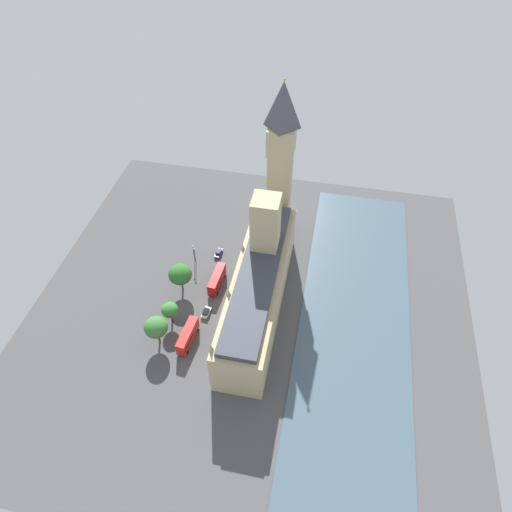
# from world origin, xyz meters

# --- Properties ---
(ground_plane) EXTENTS (126.75, 126.75, 0.00)m
(ground_plane) POSITION_xyz_m (0.00, 0.00, 0.00)
(ground_plane) COLOR #4C4C4F
(river_thames) EXTENTS (31.08, 114.07, 0.25)m
(river_thames) POSITION_xyz_m (-30.18, 0.00, 0.12)
(river_thames) COLOR #475B6B
(river_thames) RESTS_ON ground
(parliament_building) EXTENTS (13.33, 56.75, 32.54)m
(parliament_building) POSITION_xyz_m (-1.99, -1.36, 9.03)
(parliament_building) COLOR tan
(parliament_building) RESTS_ON ground
(clock_tower) EXTENTS (8.05, 8.05, 53.73)m
(clock_tower) POSITION_xyz_m (-2.05, -34.20, 27.79)
(clock_tower) COLOR tan
(clock_tower) RESTS_ON ground
(car_blue_midblock) EXTENTS (2.01, 4.26, 1.74)m
(car_blue_midblock) POSITION_xyz_m (14.75, -18.30, 0.88)
(car_blue_midblock) COLOR navy
(car_blue_midblock) RESTS_ON ground
(double_decker_bus_opposite_hall) EXTENTS (3.25, 10.65, 4.75)m
(double_decker_bus_opposite_hall) POSITION_xyz_m (11.86, -5.75, 2.63)
(double_decker_bus_opposite_hall) COLOR #B20C0F
(double_decker_bus_opposite_hall) RESTS_ON ground
(car_white_near_tower) EXTENTS (2.28, 4.23, 1.74)m
(car_white_near_tower) POSITION_xyz_m (12.20, 5.58, 0.89)
(car_white_near_tower) COLOR silver
(car_white_near_tower) RESTS_ON ground
(double_decker_bus_by_river_gate) EXTENTS (3.46, 10.68, 4.75)m
(double_decker_bus_by_river_gate) POSITION_xyz_m (14.55, 15.39, 2.63)
(double_decker_bus_by_river_gate) COLOR red
(double_decker_bus_by_river_gate) RESTS_ON ground
(pedestrian_far_end) EXTENTS (0.69, 0.70, 1.69)m
(pedestrian_far_end) POSITION_xyz_m (6.77, -0.70, 0.76)
(pedestrian_far_end) COLOR maroon
(pedestrian_far_end) RESTS_ON ground
(pedestrian_kerbside) EXTENTS (0.63, 0.60, 1.49)m
(pedestrian_kerbside) POSITION_xyz_m (6.51, 9.96, 0.67)
(pedestrian_kerbside) COLOR black
(pedestrian_kerbside) RESTS_ON ground
(pedestrian_trailing) EXTENTS (0.65, 0.56, 1.68)m
(pedestrian_trailing) POSITION_xyz_m (7.26, 3.84, 0.75)
(pedestrian_trailing) COLOR #336B60
(pedestrian_trailing) RESTS_ON ground
(plane_tree_corner) EXTENTS (6.89, 6.89, 9.96)m
(plane_tree_corner) POSITION_xyz_m (21.71, -1.90, 7.01)
(plane_tree_corner) COLOR brown
(plane_tree_corner) RESTS_ON ground
(plane_tree_under_trees) EXTENTS (6.37, 6.37, 9.52)m
(plane_tree_under_trees) POSITION_xyz_m (22.29, 17.07, 6.79)
(plane_tree_under_trees) COLOR brown
(plane_tree_under_trees) RESTS_ON ground
(plane_tree_leading) EXTENTS (4.76, 4.76, 7.56)m
(plane_tree_leading) POSITION_xyz_m (21.03, 10.03, 5.49)
(plane_tree_leading) COLOR brown
(plane_tree_leading) RESTS_ON ground
(street_lamp_slot_10) EXTENTS (0.56, 0.56, 6.95)m
(street_lamp_slot_10) POSITION_xyz_m (20.87, -13.12, 4.79)
(street_lamp_slot_10) COLOR black
(street_lamp_slot_10) RESTS_ON ground
(street_lamp_slot_11) EXTENTS (0.56, 0.56, 6.87)m
(street_lamp_slot_11) POSITION_xyz_m (21.66, -14.30, 4.74)
(street_lamp_slot_11) COLOR black
(street_lamp_slot_11) RESTS_ON ground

